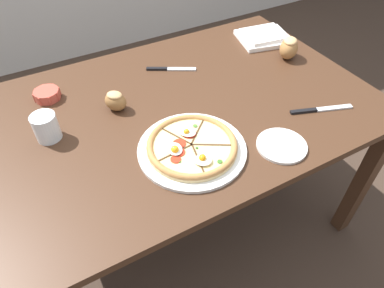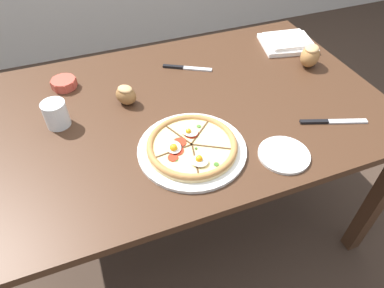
# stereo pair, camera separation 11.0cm
# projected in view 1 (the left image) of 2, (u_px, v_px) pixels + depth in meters

# --- Properties ---
(ground_plane) EXTENTS (12.00, 12.00, 0.00)m
(ground_plane) POSITION_uv_depth(u_px,v_px,m) (178.00, 219.00, 1.80)
(ground_plane) COLOR #3D2D23
(dining_table) EXTENTS (1.54, 0.97, 0.75)m
(dining_table) POSITION_uv_depth(u_px,v_px,m) (173.00, 125.00, 1.34)
(dining_table) COLOR #422819
(dining_table) RESTS_ON ground_plane
(pizza) EXTENTS (0.36, 0.36, 0.05)m
(pizza) POSITION_uv_depth(u_px,v_px,m) (192.00, 147.00, 1.10)
(pizza) COLOR white
(pizza) RESTS_ON dining_table
(ramekin_bowl) EXTENTS (0.10, 0.10, 0.04)m
(ramekin_bowl) POSITION_uv_depth(u_px,v_px,m) (47.00, 94.00, 1.30)
(ramekin_bowl) COLOR #C64C3D
(ramekin_bowl) RESTS_ON dining_table
(napkin_folded) EXTENTS (0.27, 0.25, 0.04)m
(napkin_folded) POSITION_uv_depth(u_px,v_px,m) (264.00, 37.00, 1.64)
(napkin_folded) COLOR white
(napkin_folded) RESTS_ON dining_table
(bread_piece_near) EXTENTS (0.13, 0.13, 0.09)m
(bread_piece_near) POSITION_uv_depth(u_px,v_px,m) (289.00, 48.00, 1.50)
(bread_piece_near) COLOR #A3703D
(bread_piece_near) RESTS_ON dining_table
(bread_piece_mid) EXTENTS (0.10, 0.10, 0.07)m
(bread_piece_mid) POSITION_uv_depth(u_px,v_px,m) (115.00, 101.00, 1.24)
(bread_piece_mid) COLOR olive
(bread_piece_mid) RESTS_ON dining_table
(knife_main) EXTENTS (0.23, 0.10, 0.01)m
(knife_main) POSITION_uv_depth(u_px,v_px,m) (320.00, 109.00, 1.26)
(knife_main) COLOR silver
(knife_main) RESTS_ON dining_table
(knife_spare) EXTENTS (0.19, 0.12, 0.01)m
(knife_spare) POSITION_uv_depth(u_px,v_px,m) (171.00, 69.00, 1.46)
(knife_spare) COLOR silver
(knife_spare) RESTS_ON dining_table
(water_glass) EXTENTS (0.08, 0.08, 0.09)m
(water_glass) POSITION_uv_depth(u_px,v_px,m) (47.00, 128.00, 1.13)
(water_glass) COLOR white
(water_glass) RESTS_ON dining_table
(side_saucer) EXTENTS (0.17, 0.17, 0.01)m
(side_saucer) POSITION_uv_depth(u_px,v_px,m) (282.00, 146.00, 1.13)
(side_saucer) COLOR white
(side_saucer) RESTS_ON dining_table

